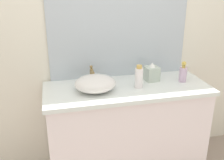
{
  "coord_description": "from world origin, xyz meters",
  "views": [
    {
      "loc": [
        -0.49,
        -1.57,
        1.71
      ],
      "look_at": [
        -0.02,
        0.39,
        0.93
      ],
      "focal_mm": 42.32,
      "sensor_mm": 36.0,
      "label": 1
    }
  ],
  "objects_px": {
    "soap_dispenser": "(183,73)",
    "lotion_bottle": "(139,77)",
    "sink_basin": "(95,83)",
    "tissue_box": "(152,73)"
  },
  "relations": [
    {
      "from": "soap_dispenser",
      "to": "lotion_bottle",
      "type": "height_order",
      "value": "lotion_bottle"
    },
    {
      "from": "sink_basin",
      "to": "soap_dispenser",
      "type": "relative_size",
      "value": 1.82
    },
    {
      "from": "soap_dispenser",
      "to": "lotion_bottle",
      "type": "relative_size",
      "value": 0.95
    },
    {
      "from": "sink_basin",
      "to": "lotion_bottle",
      "type": "bearing_deg",
      "value": -2.03
    },
    {
      "from": "tissue_box",
      "to": "sink_basin",
      "type": "bearing_deg",
      "value": -167.73
    },
    {
      "from": "soap_dispenser",
      "to": "sink_basin",
      "type": "bearing_deg",
      "value": -177.87
    },
    {
      "from": "soap_dispenser",
      "to": "tissue_box",
      "type": "xyz_separation_m",
      "value": [
        -0.26,
        0.09,
        -0.01
      ]
    },
    {
      "from": "soap_dispenser",
      "to": "lotion_bottle",
      "type": "xyz_separation_m",
      "value": [
        -0.42,
        -0.04,
        0.01
      ]
    },
    {
      "from": "sink_basin",
      "to": "soap_dispenser",
      "type": "distance_m",
      "value": 0.79
    },
    {
      "from": "sink_basin",
      "to": "lotion_bottle",
      "type": "distance_m",
      "value": 0.37
    }
  ]
}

